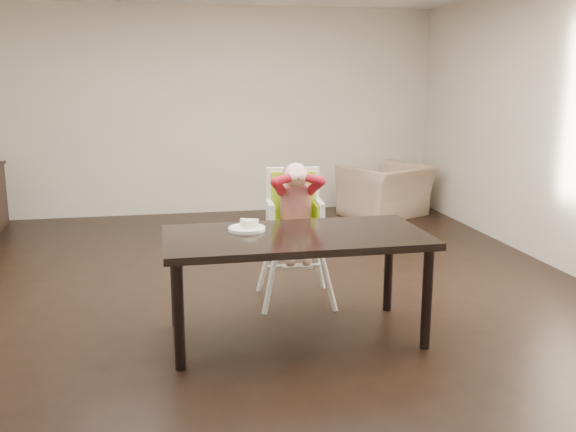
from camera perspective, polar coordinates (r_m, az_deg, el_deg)
name	(u,v)px	position (r m, az deg, el deg)	size (l,w,h in m)	color
ground	(251,297)	(5.42, -3.32, -7.17)	(7.00, 7.00, 0.00)	black
room_walls	(248,70)	(5.11, -3.59, 12.84)	(6.02, 7.02, 2.71)	beige
dining_table	(296,245)	(4.42, 0.69, -2.59)	(1.80, 0.90, 0.75)	black
high_chair	(295,204)	(5.14, 0.64, 1.08)	(0.51, 0.51, 1.14)	white
plate	(248,227)	(4.50, -3.62, -0.96)	(0.33, 0.33, 0.07)	white
armchair	(387,182)	(8.49, 8.76, 3.00)	(1.03, 0.67, 0.90)	tan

